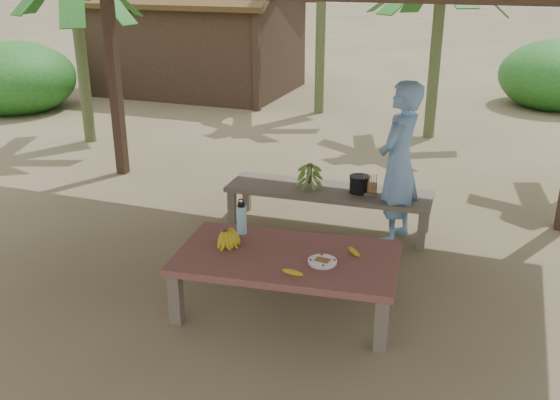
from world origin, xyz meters
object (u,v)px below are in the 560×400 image
(ripe_banana_bunch, at_px, (225,237))
(woman, at_px, (399,163))
(work_table, at_px, (287,262))
(cooking_pot, at_px, (359,185))
(bench, at_px, (328,194))
(plate, at_px, (322,262))
(water_flask, at_px, (242,219))

(ripe_banana_bunch, distance_m, woman, 2.07)
(work_table, height_order, woman, woman)
(ripe_banana_bunch, xyz_separation_m, cooking_pot, (0.74, 1.77, -0.04))
(bench, distance_m, woman, 0.86)
(bench, bearing_deg, plate, -78.19)
(plate, distance_m, cooking_pot, 1.84)
(work_table, relative_size, bench, 0.85)
(ripe_banana_bunch, relative_size, cooking_pot, 1.21)
(water_flask, bearing_deg, woman, 52.21)
(ripe_banana_bunch, height_order, woman, woman)
(ripe_banana_bunch, height_order, cooking_pot, ripe_banana_bunch)
(water_flask, bearing_deg, cooking_pot, 64.89)
(woman, bearing_deg, plate, 5.17)
(water_flask, relative_size, woman, 0.20)
(bench, bearing_deg, ripe_banana_bunch, -105.61)
(water_flask, bearing_deg, plate, -21.53)
(work_table, distance_m, plate, 0.33)
(bench, bearing_deg, work_table, -87.78)
(work_table, height_order, water_flask, water_flask)
(plate, bearing_deg, cooking_pot, 94.25)
(plate, xyz_separation_m, cooking_pot, (-0.14, 1.83, 0.02))
(bench, distance_m, ripe_banana_bunch, 1.81)
(woman, bearing_deg, work_table, -5.16)
(cooking_pot, height_order, woman, woman)
(ripe_banana_bunch, bearing_deg, cooking_pot, 67.45)
(plate, distance_m, water_flask, 0.91)
(water_flask, xyz_separation_m, cooking_pot, (0.70, 1.50, -0.10))
(plate, distance_m, woman, 1.81)
(work_table, relative_size, woman, 1.13)
(ripe_banana_bunch, height_order, plate, ripe_banana_bunch)
(bench, xyz_separation_m, cooking_pot, (0.33, 0.02, 0.14))
(plate, relative_size, water_flask, 0.71)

